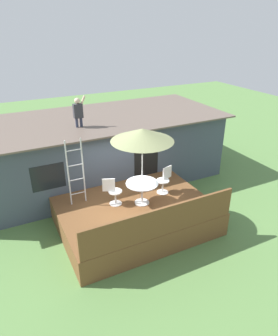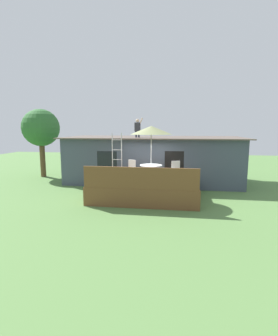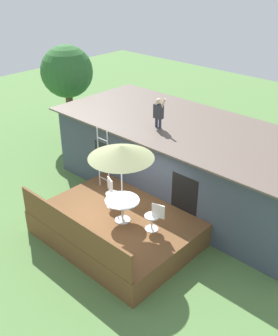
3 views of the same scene
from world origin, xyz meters
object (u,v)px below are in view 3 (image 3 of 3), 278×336
at_px(patio_table, 122,204).
at_px(patio_chair_left, 112,193).
at_px(patio_umbrella, 121,152).
at_px(step_ladder, 103,160).
at_px(backyard_tree, 67,72).
at_px(person_figure, 159,111).
at_px(patio_chair_right, 154,217).

distance_m(patio_table, patio_chair_left, 0.94).
distance_m(patio_umbrella, step_ladder, 2.41).
relative_size(step_ladder, backyard_tree, 0.49).
bearing_deg(patio_umbrella, patio_chair_left, 156.93).
xyz_separation_m(patio_umbrella, backyard_tree, (-7.69, 4.09, 0.06)).
distance_m(patio_table, step_ladder, 2.13).
relative_size(patio_table, person_figure, 0.94).
relative_size(patio_table, step_ladder, 0.47).
bearing_deg(patio_table, backyard_tree, 152.00).
relative_size(patio_umbrella, patio_chair_left, 2.76).
xyz_separation_m(patio_chair_left, backyard_tree, (-6.83, 3.72, 1.95)).
height_order(patio_table, step_ladder, step_ladder).
bearing_deg(person_figure, patio_table, -69.51).
xyz_separation_m(person_figure, patio_chair_right, (2.09, -2.57, -2.06)).
bearing_deg(patio_chair_left, person_figure, 118.07).
bearing_deg(patio_chair_left, backyard_tree, 174.48).
relative_size(patio_umbrella, patio_chair_right, 2.76).
distance_m(step_ladder, patio_chair_right, 2.99).
bearing_deg(step_ladder, patio_umbrella, -27.10).
distance_m(patio_table, backyard_tree, 8.90).
bearing_deg(backyard_tree, patio_table, -28.00).
xyz_separation_m(step_ladder, patio_chair_left, (0.99, -0.58, -0.64)).
height_order(person_figure, patio_chair_right, person_figure).
xyz_separation_m(patio_chair_right, backyard_tree, (-8.70, 3.79, 1.95)).
bearing_deg(backyard_tree, patio_chair_right, -23.52).
height_order(patio_umbrella, step_ladder, patio_umbrella).
xyz_separation_m(step_ladder, person_figure, (0.77, 1.93, 1.41)).
bearing_deg(patio_table, patio_chair_left, 156.93).
height_order(patio_chair_right, backyard_tree, backyard_tree).
height_order(patio_table, person_figure, person_figure).
bearing_deg(patio_umbrella, person_figure, 110.49).
xyz_separation_m(patio_table, patio_umbrella, (0.00, 0.00, 1.76)).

